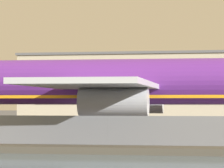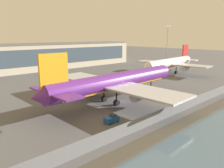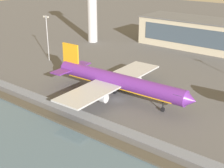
{
  "view_description": "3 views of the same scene",
  "coord_description": "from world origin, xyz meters",
  "px_view_note": "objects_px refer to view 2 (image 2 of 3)",
  "views": [
    {
      "loc": [
        9.43,
        -66.43,
        3.56
      ],
      "look_at": [
        -2.58,
        -0.31,
        5.55
      ],
      "focal_mm": 105.0,
      "sensor_mm": 36.0,
      "label": 1
    },
    {
      "loc": [
        -42.23,
        -41.81,
        18.2
      ],
      "look_at": [
        4.38,
        8.77,
        2.96
      ],
      "focal_mm": 35.0,
      "sensor_mm": 36.0,
      "label": 2
    },
    {
      "loc": [
        53.39,
        -70.99,
        40.81
      ],
      "look_at": [
        -3.1,
        1.38,
        4.08
      ],
      "focal_mm": 50.0,
      "sensor_mm": 36.0,
      "label": 3
    }
  ],
  "objects_px": {
    "apron_light_mast_apron_west": "(167,46)",
    "passenger_jet_white_red": "(170,63)",
    "baggage_tug": "(112,119)",
    "ops_van": "(136,72)",
    "cargo_jet_purple": "(116,82)"
  },
  "relations": [
    {
      "from": "cargo_jet_purple",
      "to": "passenger_jet_white_red",
      "type": "height_order",
      "value": "cargo_jet_purple"
    },
    {
      "from": "baggage_tug",
      "to": "apron_light_mast_apron_west",
      "type": "xyz_separation_m",
      "value": [
        67.9,
        31.87,
        12.18
      ]
    },
    {
      "from": "passenger_jet_white_red",
      "to": "ops_van",
      "type": "xyz_separation_m",
      "value": [
        -14.61,
        8.77,
        -3.94
      ]
    },
    {
      "from": "passenger_jet_white_red",
      "to": "ops_van",
      "type": "distance_m",
      "value": 17.49
    },
    {
      "from": "ops_van",
      "to": "apron_light_mast_apron_west",
      "type": "xyz_separation_m",
      "value": [
        20.08,
        -2.91,
        11.7
      ]
    },
    {
      "from": "cargo_jet_purple",
      "to": "ops_van",
      "type": "bearing_deg",
      "value": 33.71
    },
    {
      "from": "ops_van",
      "to": "apron_light_mast_apron_west",
      "type": "distance_m",
      "value": 23.42
    },
    {
      "from": "baggage_tug",
      "to": "ops_van",
      "type": "height_order",
      "value": "ops_van"
    },
    {
      "from": "apron_light_mast_apron_west",
      "to": "passenger_jet_white_red",
      "type": "bearing_deg",
      "value": -133.06
    },
    {
      "from": "baggage_tug",
      "to": "ops_van",
      "type": "relative_size",
      "value": 0.6
    },
    {
      "from": "cargo_jet_purple",
      "to": "passenger_jet_white_red",
      "type": "bearing_deg",
      "value": 16.93
    },
    {
      "from": "ops_van",
      "to": "apron_light_mast_apron_west",
      "type": "height_order",
      "value": "apron_light_mast_apron_west"
    },
    {
      "from": "apron_light_mast_apron_west",
      "to": "baggage_tug",
      "type": "bearing_deg",
      "value": -154.86
    },
    {
      "from": "passenger_jet_white_red",
      "to": "apron_light_mast_apron_west",
      "type": "height_order",
      "value": "apron_light_mast_apron_west"
    },
    {
      "from": "baggage_tug",
      "to": "apron_light_mast_apron_west",
      "type": "height_order",
      "value": "apron_light_mast_apron_west"
    }
  ]
}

